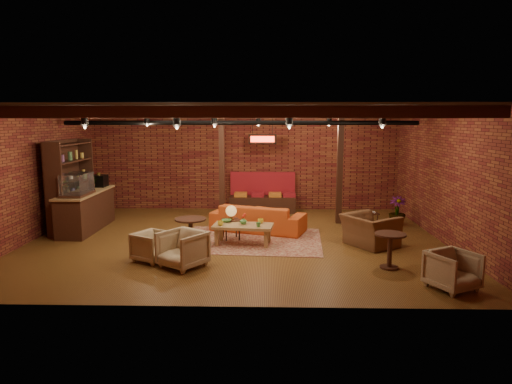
{
  "coord_description": "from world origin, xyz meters",
  "views": [
    {
      "loc": [
        0.77,
        -10.86,
        2.95
      ],
      "look_at": [
        0.48,
        0.2,
        1.18
      ],
      "focal_mm": 32.0,
      "sensor_mm": 36.0,
      "label": 1
    }
  ],
  "objects_px": {
    "armchair_right": "(370,225)",
    "armchair_b": "(182,247)",
    "side_table_lamp": "(231,214)",
    "round_table_right": "(390,245)",
    "sofa": "(258,218)",
    "plant_tall": "(399,182)",
    "coffee_table": "(242,227)",
    "side_table_book": "(369,214)",
    "armchair_far": "(453,269)",
    "armchair_a": "(152,245)",
    "round_table_left": "(191,229)"
  },
  "relations": [
    {
      "from": "armchair_right",
      "to": "armchair_far",
      "type": "height_order",
      "value": "armchair_right"
    },
    {
      "from": "armchair_b",
      "to": "side_table_book",
      "type": "height_order",
      "value": "armchair_b"
    },
    {
      "from": "coffee_table",
      "to": "armchair_a",
      "type": "relative_size",
      "value": 2.15
    },
    {
      "from": "armchair_a",
      "to": "armchair_b",
      "type": "xyz_separation_m",
      "value": [
        0.71,
        -0.39,
        0.06
      ]
    },
    {
      "from": "armchair_a",
      "to": "armchair_b",
      "type": "height_order",
      "value": "armchair_b"
    },
    {
      "from": "armchair_right",
      "to": "armchair_b",
      "type": "bearing_deg",
      "value": 79.23
    },
    {
      "from": "armchair_right",
      "to": "side_table_book",
      "type": "distance_m",
      "value": 1.69
    },
    {
      "from": "side_table_book",
      "to": "plant_tall",
      "type": "xyz_separation_m",
      "value": [
        0.88,
        0.49,
        0.79
      ]
    },
    {
      "from": "coffee_table",
      "to": "round_table_right",
      "type": "bearing_deg",
      "value": -29.04
    },
    {
      "from": "coffee_table",
      "to": "armchair_b",
      "type": "distance_m",
      "value": 2.05
    },
    {
      "from": "side_table_book",
      "to": "round_table_right",
      "type": "bearing_deg",
      "value": -95.4
    },
    {
      "from": "coffee_table",
      "to": "plant_tall",
      "type": "bearing_deg",
      "value": 26.35
    },
    {
      "from": "armchair_right",
      "to": "round_table_right",
      "type": "relative_size",
      "value": 1.59
    },
    {
      "from": "sofa",
      "to": "round_table_right",
      "type": "relative_size",
      "value": 3.42
    },
    {
      "from": "sofa",
      "to": "plant_tall",
      "type": "bearing_deg",
      "value": -149.82
    },
    {
      "from": "coffee_table",
      "to": "armchair_a",
      "type": "xyz_separation_m",
      "value": [
        -1.82,
        -1.33,
        -0.08
      ]
    },
    {
      "from": "armchair_far",
      "to": "armchair_a",
      "type": "bearing_deg",
      "value": 137.71
    },
    {
      "from": "side_table_book",
      "to": "sofa",
      "type": "bearing_deg",
      "value": -174.42
    },
    {
      "from": "sofa",
      "to": "coffee_table",
      "type": "relative_size",
      "value": 1.66
    },
    {
      "from": "armchair_b",
      "to": "round_table_right",
      "type": "height_order",
      "value": "armchair_b"
    },
    {
      "from": "round_table_right",
      "to": "plant_tall",
      "type": "distance_m",
      "value": 4.03
    },
    {
      "from": "armchair_right",
      "to": "armchair_far",
      "type": "bearing_deg",
      "value": 163.94
    },
    {
      "from": "side_table_book",
      "to": "side_table_lamp",
      "type": "bearing_deg",
      "value": -162.49
    },
    {
      "from": "armchair_b",
      "to": "plant_tall",
      "type": "distance_m",
      "value": 6.61
    },
    {
      "from": "round_table_left",
      "to": "armchair_right",
      "type": "bearing_deg",
      "value": 6.25
    },
    {
      "from": "coffee_table",
      "to": "round_table_left",
      "type": "relative_size",
      "value": 2.01
    },
    {
      "from": "plant_tall",
      "to": "armchair_far",
      "type": "bearing_deg",
      "value": -94.61
    },
    {
      "from": "armchair_right",
      "to": "round_table_right",
      "type": "bearing_deg",
      "value": 148.32
    },
    {
      "from": "armchair_far",
      "to": "plant_tall",
      "type": "relative_size",
      "value": 0.31
    },
    {
      "from": "armchair_a",
      "to": "armchair_right",
      "type": "height_order",
      "value": "armchair_right"
    },
    {
      "from": "side_table_lamp",
      "to": "armchair_b",
      "type": "bearing_deg",
      "value": -110.39
    },
    {
      "from": "armchair_far",
      "to": "plant_tall",
      "type": "distance_m",
      "value": 4.99
    },
    {
      "from": "round_table_left",
      "to": "armchair_right",
      "type": "xyz_separation_m",
      "value": [
        4.15,
        0.45,
        -0.0
      ]
    },
    {
      "from": "round_table_right",
      "to": "sofa",
      "type": "bearing_deg",
      "value": 131.88
    },
    {
      "from": "sofa",
      "to": "coffee_table",
      "type": "bearing_deg",
      "value": 94.09
    },
    {
      "from": "sofa",
      "to": "coffee_table",
      "type": "height_order",
      "value": "coffee_table"
    },
    {
      "from": "round_table_right",
      "to": "armchair_far",
      "type": "distance_m",
      "value": 1.38
    },
    {
      "from": "side_table_lamp",
      "to": "round_table_right",
      "type": "height_order",
      "value": "side_table_lamp"
    },
    {
      "from": "sofa",
      "to": "armchair_b",
      "type": "height_order",
      "value": "armchair_b"
    },
    {
      "from": "plant_tall",
      "to": "armchair_a",
      "type": "bearing_deg",
      "value": -150.48
    },
    {
      "from": "armchair_right",
      "to": "sofa",
      "type": "bearing_deg",
      "value": 29.95
    },
    {
      "from": "armchair_a",
      "to": "armchair_b",
      "type": "bearing_deg",
      "value": -88.55
    },
    {
      "from": "side_table_lamp",
      "to": "round_table_right",
      "type": "distance_m",
      "value": 3.97
    },
    {
      "from": "side_table_lamp",
      "to": "round_table_left",
      "type": "distance_m",
      "value": 1.29
    },
    {
      "from": "sofa",
      "to": "side_table_book",
      "type": "relative_size",
      "value": 5.07
    },
    {
      "from": "armchair_b",
      "to": "armchair_right",
      "type": "height_order",
      "value": "armchair_right"
    },
    {
      "from": "coffee_table",
      "to": "armchair_a",
      "type": "distance_m",
      "value": 2.26
    },
    {
      "from": "sofa",
      "to": "armchair_far",
      "type": "bearing_deg",
      "value": 149.08
    },
    {
      "from": "round_table_left",
      "to": "round_table_right",
      "type": "distance_m",
      "value": 4.35
    },
    {
      "from": "coffee_table",
      "to": "armchair_right",
      "type": "relative_size",
      "value": 1.3
    }
  ]
}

